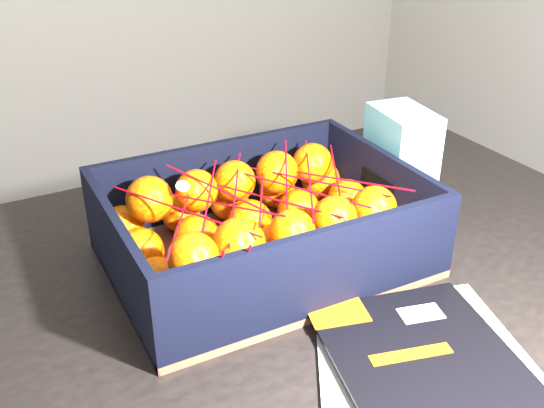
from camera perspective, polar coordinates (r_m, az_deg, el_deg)
name	(u,v)px	position (r m, az deg, el deg)	size (l,w,h in m)	color
table	(280,317)	(1.00, 0.76, -10.19)	(1.21, 0.81, 0.75)	black
magazine_stack	(428,371)	(0.77, 13.97, -14.51)	(0.34, 0.35, 0.02)	silver
produce_crate	(263,237)	(0.93, -0.86, -2.98)	(0.44, 0.33, 0.13)	brown
clementine_heap	(261,224)	(0.92, -0.96, -1.82)	(0.42, 0.31, 0.12)	#F15C05
mesh_net	(261,196)	(0.88, -1.05, 0.71)	(0.37, 0.29, 0.09)	red
retail_carton	(400,161)	(1.07, 11.52, 3.83)	(0.08, 0.12, 0.18)	white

